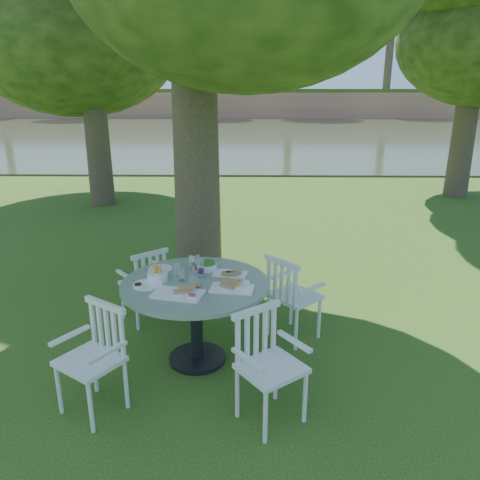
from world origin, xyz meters
TOP-DOWN VIEW (x-y plane):
  - ground at (0.00, 0.00)m, footprint 140.00×140.00m
  - table at (-0.40, -1.04)m, footprint 1.39×1.39m
  - chair_ne at (0.52, -0.61)m, footprint 0.64×0.64m
  - chair_nw at (-1.03, -0.25)m, footprint 0.61×0.60m
  - chair_sw at (-1.13, -1.74)m, footprint 0.62×0.61m
  - chair_se at (0.23, -1.82)m, footprint 0.63×0.63m
  - tableware at (-0.47, -0.98)m, footprint 1.13×0.90m
  - river at (0.00, 23.00)m, footprint 100.00×28.00m
  - far_bank at (0.28, 41.12)m, footprint 100.00×18.00m

SIDE VIEW (x-z plane):
  - ground at x=0.00m, z-range 0.00..0.00m
  - river at x=0.00m, z-range -0.06..0.06m
  - chair_nw at x=-1.03m, z-range 0.08..0.95m
  - chair_sw at x=-1.13m, z-range 0.08..0.99m
  - chair_se at x=0.23m, z-range 0.08..1.00m
  - chair_ne at x=0.52m, z-range 0.08..1.01m
  - table at x=-0.40m, z-range 0.26..1.09m
  - tableware at x=-0.47m, z-range 0.77..0.98m
  - far_bank at x=0.28m, z-range -0.35..14.85m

